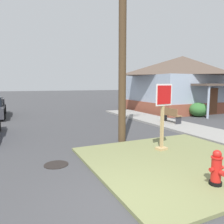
% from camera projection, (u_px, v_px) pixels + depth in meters
% --- Properties ---
extents(ground_plane, '(160.00, 160.00, 0.00)m').
position_uv_depth(ground_plane, '(131.00, 207.00, 4.16)').
color(ground_plane, '#3D3D3F').
extents(grass_corner_patch, '(5.23, 4.97, 0.08)m').
position_uv_depth(grass_corner_patch, '(177.00, 160.00, 6.58)').
color(grass_corner_patch, olive).
rests_on(grass_corner_patch, ground).
extents(sidewalk_strip, '(2.20, 15.87, 0.12)m').
position_uv_depth(sidewalk_strip, '(182.00, 127.00, 11.73)').
color(sidewalk_strip, gray).
rests_on(sidewalk_strip, ground).
extents(fire_hydrant, '(0.38, 0.34, 0.81)m').
position_uv_depth(fire_hydrant, '(216.00, 169.00, 4.85)').
color(fire_hydrant, black).
rests_on(fire_hydrant, grass_corner_patch).
extents(stop_sign, '(0.73, 0.33, 2.27)m').
position_uv_depth(stop_sign, '(163.00, 118.00, 7.40)').
color(stop_sign, tan).
rests_on(stop_sign, grass_corner_patch).
extents(manhole_cover, '(0.70, 0.70, 0.02)m').
position_uv_depth(manhole_cover, '(56.00, 165.00, 6.33)').
color(manhole_cover, black).
rests_on(manhole_cover, ground).
extents(street_bench, '(0.42, 1.43, 0.85)m').
position_uv_depth(street_bench, '(170.00, 115.00, 12.69)').
color(street_bench, brown).
rests_on(street_bench, sidewalk_strip).
extents(utility_pole, '(1.45, 0.30, 10.04)m').
position_uv_depth(utility_pole, '(123.00, 9.00, 8.28)').
color(utility_pole, '#4C3823').
rests_on(utility_pole, ground).
extents(corner_house, '(8.88, 8.55, 4.85)m').
position_uv_depth(corner_house, '(182.00, 83.00, 19.71)').
color(corner_house, brown).
rests_on(corner_house, ground).
extents(shrub_near_porch, '(1.34, 1.34, 1.02)m').
position_uv_depth(shrub_near_porch, '(198.00, 110.00, 15.80)').
color(shrub_near_porch, '#356C31').
rests_on(shrub_near_porch, ground).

